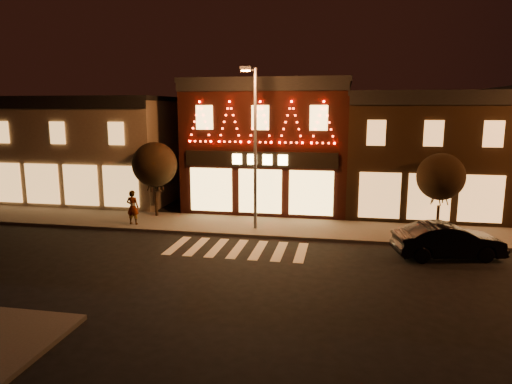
% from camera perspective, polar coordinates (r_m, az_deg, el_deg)
% --- Properties ---
extents(ground, '(120.00, 120.00, 0.00)m').
position_cam_1_polar(ground, '(18.12, -5.23, -10.81)').
color(ground, black).
rests_on(ground, ground).
extents(sidewalk_far, '(44.00, 4.00, 0.15)m').
position_cam_1_polar(sidewalk_far, '(25.21, 4.20, -4.48)').
color(sidewalk_far, '#47423D').
rests_on(sidewalk_far, ground).
extents(building_left, '(12.20, 8.28, 7.30)m').
position_cam_1_polar(building_left, '(35.15, -19.64, 5.12)').
color(building_left, '#7E6C59').
rests_on(building_left, ground).
extents(building_pulp, '(10.20, 8.34, 8.30)m').
position_cam_1_polar(building_pulp, '(30.65, 1.88, 5.96)').
color(building_pulp, black).
rests_on(building_pulp, ground).
extents(building_right_a, '(9.20, 8.28, 7.50)m').
position_cam_1_polar(building_right_a, '(30.70, 19.74, 4.61)').
color(building_right_a, black).
rests_on(building_right_a, ground).
extents(streetlamp_mid, '(0.55, 1.93, 8.41)m').
position_cam_1_polar(streetlamp_mid, '(23.80, -0.26, 6.90)').
color(streetlamp_mid, '#59595E').
rests_on(streetlamp_mid, sidewalk_far).
extents(tree_left, '(2.65, 2.65, 4.43)m').
position_cam_1_polar(tree_left, '(27.79, -12.49, 3.36)').
color(tree_left, black).
rests_on(tree_left, sidewalk_far).
extents(tree_right, '(2.45, 2.45, 4.10)m').
position_cam_1_polar(tree_right, '(25.70, 22.00, 1.77)').
color(tree_right, black).
rests_on(tree_right, sidewalk_far).
extents(dark_sedan, '(4.94, 2.63, 1.55)m').
position_cam_1_polar(dark_sedan, '(22.01, 22.80, -5.63)').
color(dark_sedan, black).
rests_on(dark_sedan, ground).
extents(pedestrian, '(0.72, 0.48, 1.92)m').
position_cam_1_polar(pedestrian, '(26.35, -15.09, -1.85)').
color(pedestrian, gray).
rests_on(pedestrian, sidewalk_far).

